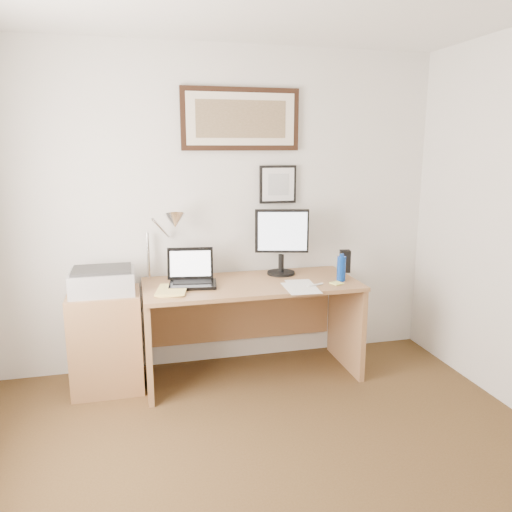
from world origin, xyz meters
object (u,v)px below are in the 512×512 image
object	(u,v)px
lcd_monitor	(282,239)
book	(157,290)
printer	(102,281)
laptop	(192,277)
side_cabinet	(107,341)
desk	(249,309)
water_bottle	(341,269)

from	to	relation	value
lcd_monitor	book	bearing A→B (deg)	-165.14
printer	book	bearing A→B (deg)	-20.87
lcd_monitor	printer	xyz separation A→B (m)	(-1.36, -0.12, -0.22)
printer	lcd_monitor	bearing A→B (deg)	5.07
laptop	lcd_monitor	xyz separation A→B (m)	(0.73, 0.12, 0.23)
side_cabinet	lcd_monitor	distance (m)	1.52
side_cabinet	printer	world-z (taller)	printer
lcd_monitor	side_cabinet	bearing A→B (deg)	-174.71
side_cabinet	desk	bearing A→B (deg)	1.89
laptop	desk	bearing A→B (deg)	4.50
printer	desk	bearing A→B (deg)	1.61
laptop	lcd_monitor	distance (m)	0.77
water_bottle	desk	world-z (taller)	water_bottle
side_cabinet	lcd_monitor	bearing A→B (deg)	5.29
water_bottle	book	bearing A→B (deg)	178.73
book	laptop	xyz separation A→B (m)	(0.26, 0.14, 0.05)
water_bottle	lcd_monitor	xyz separation A→B (m)	(-0.38, 0.29, 0.20)
laptop	lcd_monitor	bearing A→B (deg)	9.77
desk	laptop	xyz separation A→B (m)	(-0.44, -0.03, 0.29)
laptop	printer	xyz separation A→B (m)	(-0.63, 0.00, 0.01)
water_bottle	printer	size ratio (longest dim) A/B	0.43
lcd_monitor	printer	distance (m)	1.38
side_cabinet	water_bottle	size ratio (longest dim) A/B	3.87
side_cabinet	printer	bearing A→B (deg)	95.13
water_bottle	book	world-z (taller)	water_bottle
side_cabinet	book	xyz separation A→B (m)	(0.37, -0.14, 0.40)
book	lcd_monitor	xyz separation A→B (m)	(0.99, 0.26, 0.28)
desk	printer	size ratio (longest dim) A/B	3.64
desk	water_bottle	bearing A→B (deg)	-16.75
book	printer	distance (m)	0.40
lcd_monitor	printer	bearing A→B (deg)	-174.93
desk	lcd_monitor	xyz separation A→B (m)	(0.29, 0.09, 0.53)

